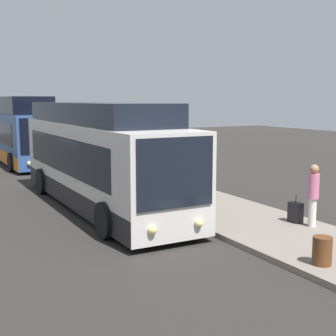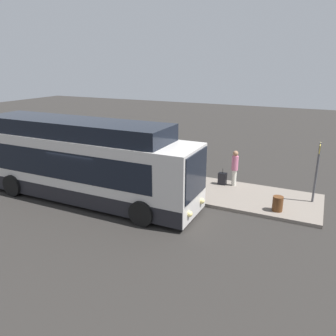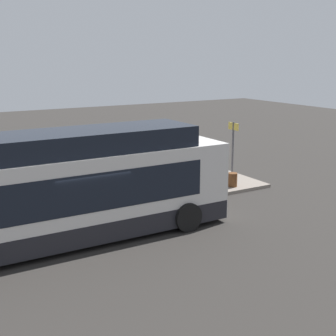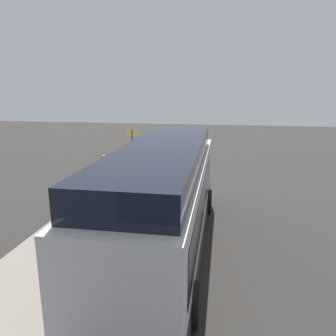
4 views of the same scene
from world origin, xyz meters
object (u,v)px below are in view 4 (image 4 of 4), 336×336
Objects in this scene: passenger_boarding at (116,215)px; sign_post at (132,146)px; passenger_waiting at (104,170)px; suitcase at (103,186)px; bus_lead at (165,204)px; trash_bin at (155,173)px.

sign_post is (9.43, 1.99, 0.84)m from passenger_boarding.
sign_post reaches higher than passenger_waiting.
passenger_waiting is 0.94m from suitcase.
trash_bin is (8.57, 2.16, -1.24)m from bus_lead.
suitcase is (5.51, 4.28, -1.25)m from bus_lead.
passenger_boarding is 8.14m from trash_bin.
sign_post is at bearing -25.02° from passenger_boarding.
passenger_waiting is 2.16× the size of suitcase.
passenger_waiting is 0.67× the size of sign_post.
passenger_boarding is at bearing 76.30° from bus_lead.
passenger_boarding is at bearing -177.98° from trash_bin.
passenger_boarding is at bearing -168.07° from sign_post.
suitcase is at bearing 174.57° from sign_post.
sign_post is at bearing -5.43° from suitcase.
trash_bin is at bearing -34.70° from suitcase.
passenger_boarding is 0.88× the size of passenger_waiting.
passenger_boarding reaches higher than suitcase.
bus_lead reaches higher than sign_post.
trash_bin is (3.06, -2.12, 0.02)m from suitcase.
sign_post is at bearing 52.41° from trash_bin.
bus_lead reaches higher than suitcase.
sign_post reaches higher than suitcase.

